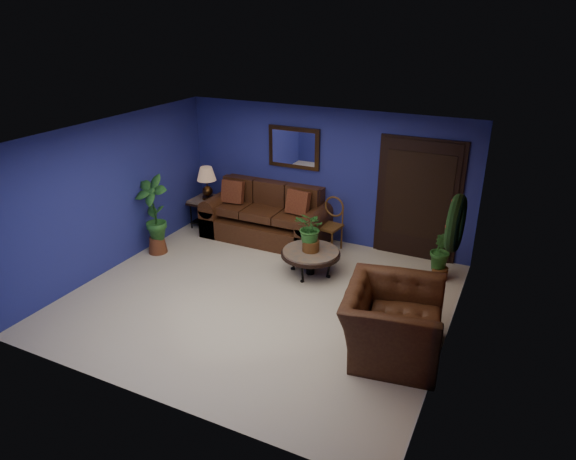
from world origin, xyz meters
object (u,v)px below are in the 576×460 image
at_px(end_table, 208,205).
at_px(coffee_table, 311,254).
at_px(table_lamp, 207,179).
at_px(side_chair, 331,220).
at_px(sofa, 268,220).
at_px(armchair, 392,322).

bearing_deg(end_table, coffee_table, -20.36).
height_order(end_table, table_lamp, table_lamp).
bearing_deg(side_chair, coffee_table, -77.78).
bearing_deg(sofa, table_lamp, -178.30).
height_order(coffee_table, armchair, armchair).
relative_size(table_lamp, armchair, 0.46).
xyz_separation_m(sofa, side_chair, (1.28, 0.03, 0.21)).
distance_m(sofa, end_table, 1.33).
bearing_deg(end_table, table_lamp, -90.00).
relative_size(coffee_table, table_lamp, 1.56).
distance_m(end_table, side_chair, 2.61).
distance_m(sofa, coffee_table, 1.70).
relative_size(sofa, armchair, 1.74).
bearing_deg(table_lamp, end_table, 90.00).
distance_m(side_chair, armchair, 3.16).
bearing_deg(table_lamp, armchair, -29.26).
bearing_deg(armchair, table_lamp, 52.11).
bearing_deg(table_lamp, side_chair, 1.58).
xyz_separation_m(sofa, coffee_table, (1.35, -1.03, 0.01)).
relative_size(sofa, side_chair, 2.41).
relative_size(sofa, coffee_table, 2.42).
bearing_deg(end_table, sofa, 1.70).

